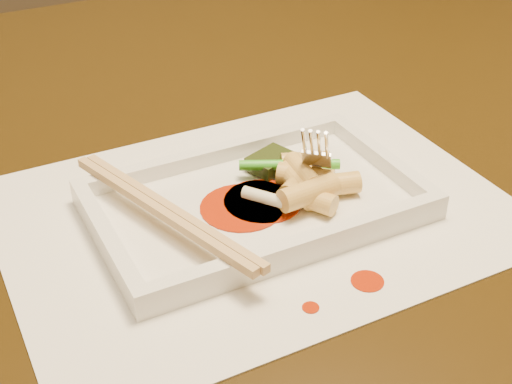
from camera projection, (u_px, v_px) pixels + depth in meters
name	position (u px, v px, depth m)	size (l,w,h in m)	color
table	(226.00, 218.00, 0.75)	(1.40, 0.90, 0.75)	black
placemat	(256.00, 211.00, 0.58)	(0.40, 0.30, 0.00)	white
sauce_splatter_a	(367.00, 281.00, 0.51)	(0.02, 0.02, 0.00)	#B12405
sauce_splatter_b	(311.00, 307.00, 0.48)	(0.01, 0.01, 0.00)	#B12405
plate_base	(256.00, 206.00, 0.58)	(0.26, 0.16, 0.01)	white
plate_rim_far	(218.00, 154.00, 0.63)	(0.26, 0.01, 0.01)	white
plate_rim_near	(303.00, 245.00, 0.52)	(0.26, 0.01, 0.01)	white
plate_rim_left	(107.00, 238.00, 0.53)	(0.01, 0.14, 0.01)	white
plate_rim_right	(382.00, 159.00, 0.62)	(0.01, 0.14, 0.01)	white
veg_piece	(271.00, 162.00, 0.62)	(0.04, 0.03, 0.01)	black
scallion_white	(266.00, 198.00, 0.56)	(0.01, 0.01, 0.04)	#EAEACC
scallion_green	(289.00, 165.00, 0.60)	(0.01, 0.01, 0.09)	green
chopstick_a	(159.00, 211.00, 0.54)	(0.01, 0.21, 0.01)	tan
chopstick_b	(169.00, 208.00, 0.54)	(0.01, 0.21, 0.01)	tan
fork	(323.00, 93.00, 0.58)	(0.09, 0.10, 0.14)	silver
sauce_blob_0	(242.00, 207.00, 0.57)	(0.07, 0.07, 0.00)	#B12405
sauce_blob_1	(257.00, 197.00, 0.58)	(0.05, 0.05, 0.00)	#B12405
sauce_blob_2	(263.00, 201.00, 0.58)	(0.06, 0.06, 0.00)	#B12405
rice_cake_0	(329.00, 185.00, 0.58)	(0.02, 0.02, 0.05)	#EBCD6D
rice_cake_1	(301.00, 180.00, 0.58)	(0.02, 0.02, 0.05)	#EBCD6D
rice_cake_2	(309.00, 193.00, 0.56)	(0.02, 0.02, 0.05)	#EBCD6D
rice_cake_3	(312.00, 199.00, 0.56)	(0.02, 0.02, 0.04)	#EBCD6D
rice_cake_4	(305.00, 177.00, 0.59)	(0.02, 0.02, 0.05)	#EBCD6D
rice_cake_5	(302.00, 173.00, 0.58)	(0.02, 0.02, 0.04)	#EBCD6D
rice_cake_6	(300.00, 185.00, 0.58)	(0.02, 0.02, 0.05)	#EBCD6D
rice_cake_7	(306.00, 162.00, 0.61)	(0.02, 0.02, 0.04)	#EBCD6D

